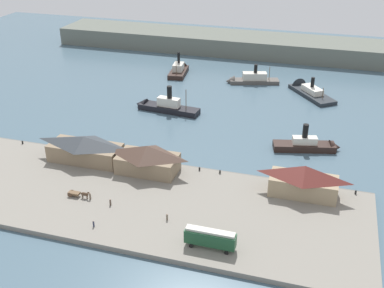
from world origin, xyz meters
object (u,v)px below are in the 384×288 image
object	(u,v)px
pedestrian_by_tram	(110,202)
mooring_post_west	(220,172)
ferry_shed_east_terminal	(85,148)
street_tram	(210,238)
pedestrian_standing_center	(90,196)
ferry_approaching_east	(311,145)
ferry_outer_harbor	(163,106)
ferry_shed_customs_shed	(304,180)
ferry_near_quay	(306,90)
mooring_post_center_east	(199,169)
ferry_moored_west	(179,70)
ferry_approaching_west	(249,79)
horse_cart	(78,194)
pedestrian_near_west_shed	(94,224)
mooring_post_center_west	(22,142)
mooring_post_east	(356,192)
ferry_shed_central_terminal	(147,158)
pedestrian_walking_east	(167,217)

from	to	relation	value
pedestrian_by_tram	mooring_post_west	bearing A→B (deg)	45.85
ferry_shed_east_terminal	street_tram	distance (m)	48.76
pedestrian_standing_center	mooring_post_west	size ratio (longest dim) A/B	1.96
ferry_approaching_east	ferry_outer_harbor	size ratio (longest dim) A/B	0.84
ferry_shed_customs_shed	ferry_near_quay	size ratio (longest dim) A/B	0.71
ferry_shed_customs_shed	ferry_outer_harbor	xyz separation A→B (m)	(-50.38, 41.32, -3.50)
ferry_shed_customs_shed	ferry_outer_harbor	size ratio (longest dim) A/B	0.69
street_tram	pedestrian_standing_center	world-z (taller)	street_tram
ferry_approaching_east	ferry_shed_east_terminal	bearing A→B (deg)	-155.68
pedestrian_by_tram	ferry_outer_harbor	xyz separation A→B (m)	(-8.51, 58.82, -0.34)
street_tram	mooring_post_center_east	xyz separation A→B (m)	(-10.58, 29.23, -2.04)
ferry_near_quay	ferry_moored_west	xyz separation A→B (m)	(-52.45, 7.84, 0.51)
ferry_approaching_west	street_tram	bearing A→B (deg)	-83.74
ferry_approaching_west	ferry_moored_west	distance (m)	30.36
street_tram	horse_cart	xyz separation A→B (m)	(-34.57, 8.93, -1.56)
pedestrian_standing_center	ferry_approaching_west	distance (m)	96.02
pedestrian_near_west_shed	pedestrian_by_tram	distance (m)	8.45
ferry_approaching_east	ferry_approaching_west	world-z (taller)	ferry_approaching_east
pedestrian_standing_center	mooring_post_center_east	world-z (taller)	pedestrian_standing_center
ferry_shed_customs_shed	horse_cart	xyz separation A→B (m)	(-50.64, -16.53, -2.99)
mooring_post_center_west	mooring_post_west	xyz separation A→B (m)	(58.67, 0.07, 0.00)
mooring_post_east	ferry_moored_west	size ratio (longest dim) A/B	0.05
ferry_shed_customs_shed	street_tram	bearing A→B (deg)	-122.26
street_tram	pedestrian_by_tram	world-z (taller)	street_tram
mooring_post_east	mooring_post_center_west	size ratio (longest dim) A/B	1.00
ferry_shed_central_terminal	ferry_outer_harbor	bearing A→B (deg)	104.80
horse_cart	ferry_approaching_east	world-z (taller)	ferry_approaching_east
horse_cart	street_tram	bearing A→B (deg)	-14.48
horse_cart	pedestrian_by_tram	xyz separation A→B (m)	(8.77, -0.97, -0.17)
horse_cart	pedestrian_walking_east	xyz separation A→B (m)	(23.15, -2.60, -0.19)
horse_cart	mooring_post_center_west	xyz separation A→B (m)	(-29.20, 20.28, -0.48)
ferry_outer_harbor	pedestrian_near_west_shed	bearing A→B (deg)	-82.72
ferry_outer_harbor	ferry_moored_west	bearing A→B (deg)	100.14
ferry_shed_central_terminal	street_tram	size ratio (longest dim) A/B	1.52
horse_cart	pedestrian_near_west_shed	xyz separation A→B (m)	(8.86, -9.41, -0.22)
pedestrian_walking_east	pedestrian_standing_center	size ratio (longest dim) A/B	0.92
pedestrian_by_tram	mooring_post_center_east	distance (m)	26.16
street_tram	ferry_moored_west	size ratio (longest dim) A/B	0.62
pedestrian_walking_east	mooring_post_west	world-z (taller)	pedestrian_walking_east
ferry_approaching_east	ferry_approaching_west	xyz separation A→B (m)	(-27.39, 51.04, 0.05)
street_tram	mooring_post_center_east	world-z (taller)	street_tram
mooring_post_east	ferry_moored_west	xyz separation A→B (m)	(-69.68, 77.21, -0.12)
mooring_post_center_west	ferry_near_quay	distance (m)	102.05
horse_cart	ferry_approaching_east	xyz separation A→B (m)	(50.68, 42.77, -0.67)
pedestrian_near_west_shed	mooring_post_center_west	size ratio (longest dim) A/B	1.72
pedestrian_standing_center	mooring_post_west	distance (m)	33.32
mooring_post_east	mooring_post_west	distance (m)	33.37
pedestrian_by_tram	horse_cart	bearing A→B (deg)	173.72
pedestrian_near_west_shed	pedestrian_standing_center	xyz separation A→B (m)	(-5.71, 9.35, 0.10)
street_tram	mooring_post_east	size ratio (longest dim) A/B	11.56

